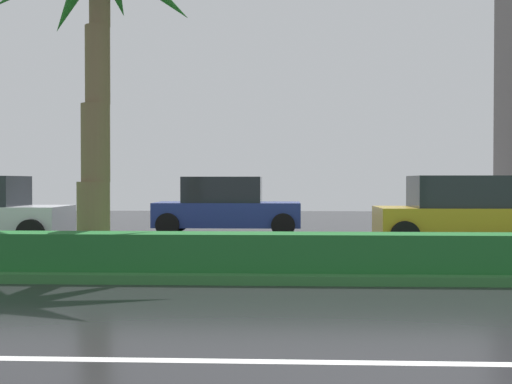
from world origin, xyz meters
name	(u,v)px	position (x,y,z in m)	size (l,w,h in m)	color
ground_plane	(362,264)	(0.00, 9.00, -0.05)	(90.00, 42.00, 0.10)	black
near_lane_divider_stripe	(464,364)	(0.00, 2.00, 0.00)	(81.00, 0.14, 0.01)	white
median_strip	(369,264)	(0.00, 8.00, 0.07)	(85.50, 4.00, 0.15)	#2D6B33
median_hedge	(381,252)	(0.00, 6.60, 0.45)	(76.50, 0.70, 0.60)	#1E6028
car_in_traffic_second	(226,207)	(-3.26, 15.20, 0.83)	(4.30, 2.02, 1.72)	navy
car_in_traffic_third	(465,213)	(2.82, 11.87, 0.83)	(4.30, 2.02, 1.72)	#B28C1E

